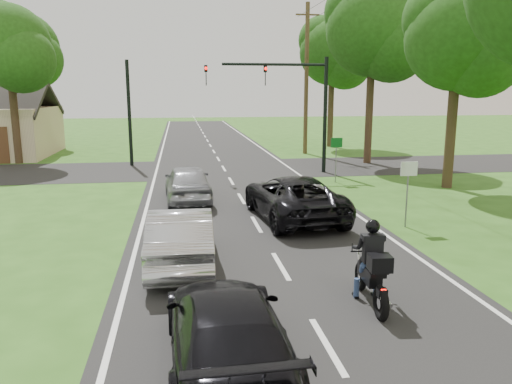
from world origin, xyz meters
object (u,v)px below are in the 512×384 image
at_px(dark_suv, 293,197).
at_px(silver_suv, 188,183).
at_px(utility_pole_far, 306,79).
at_px(motorcycle_rider, 372,272).
at_px(sign_white, 408,178).
at_px(silver_sedan, 181,237).
at_px(dark_car_behind, 227,329).
at_px(sign_green, 336,149).
at_px(traffic_signal, 291,94).

xyz_separation_m(dark_suv, silver_suv, (-3.49, 3.36, -0.02)).
distance_m(dark_suv, utility_pole_far, 18.60).
distance_m(motorcycle_rider, sign_white, 6.47).
distance_m(silver_sedan, sign_white, 7.60).
bearing_deg(dark_car_behind, utility_pole_far, -108.00).
bearing_deg(silver_sedan, silver_suv, -91.07).
xyz_separation_m(silver_suv, utility_pole_far, (8.33, 14.06, 4.34)).
height_order(silver_suv, sign_white, sign_white).
relative_size(motorcycle_rider, silver_sedan, 0.48).
height_order(silver_sedan, utility_pole_far, utility_pole_far).
height_order(motorcycle_rider, sign_green, sign_green).
distance_m(dark_suv, silver_sedan, 5.55).
relative_size(motorcycle_rider, dark_car_behind, 0.47).
distance_m(sign_white, sign_green, 8.00).
bearing_deg(utility_pole_far, dark_car_behind, -106.78).
bearing_deg(dark_car_behind, sign_white, -132.34).
height_order(sign_white, sign_green, same).
bearing_deg(silver_suv, dark_suv, 133.21).
height_order(dark_car_behind, sign_green, sign_green).
distance_m(silver_sedan, dark_car_behind, 5.00).
distance_m(dark_suv, dark_car_behind, 9.53).
xyz_separation_m(dark_car_behind, sign_white, (6.47, 7.41, 0.93)).
relative_size(traffic_signal, sign_white, 3.00).
bearing_deg(traffic_signal, silver_suv, -132.08).
height_order(dark_suv, sign_white, sign_white).
bearing_deg(motorcycle_rider, sign_white, 63.73).
distance_m(silver_sedan, silver_suv, 7.42).
distance_m(silver_sedan, traffic_signal, 15.05).
height_order(dark_car_behind, utility_pole_far, utility_pole_far).
height_order(traffic_signal, sign_white, traffic_signal).
bearing_deg(traffic_signal, silver_sedan, -113.22).
xyz_separation_m(motorcycle_rider, traffic_signal, (1.96, 16.49, 3.42)).
bearing_deg(traffic_signal, motorcycle_rider, -96.79).
bearing_deg(sign_white, silver_suv, 144.05).
bearing_deg(motorcycle_rider, dark_car_behind, -143.38).
bearing_deg(silver_suv, sign_green, -159.42).
relative_size(motorcycle_rider, traffic_signal, 0.33).
height_order(motorcycle_rider, traffic_signal, traffic_signal).
distance_m(dark_suv, sign_green, 7.37).
bearing_deg(traffic_signal, dark_car_behind, -105.49).
height_order(dark_suv, dark_car_behind, dark_suv).
xyz_separation_m(motorcycle_rider, dark_suv, (-0.02, 7.07, 0.04)).
relative_size(silver_sedan, silver_suv, 1.03).
relative_size(silver_suv, utility_pole_far, 0.43).
xyz_separation_m(dark_car_behind, utility_pole_far, (7.97, 26.43, 4.42)).
height_order(dark_car_behind, traffic_signal, traffic_signal).
relative_size(silver_sedan, traffic_signal, 0.69).
bearing_deg(dark_car_behind, dark_suv, -110.34).
bearing_deg(utility_pole_far, silver_sedan, -111.92).
bearing_deg(silver_suv, utility_pole_far, -123.47).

